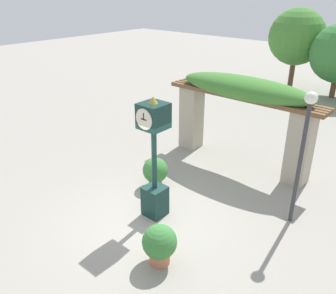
% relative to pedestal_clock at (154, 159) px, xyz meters
% --- Properties ---
extents(ground_plane, '(60.00, 60.00, 0.00)m').
position_rel_pedestal_clock_xyz_m(ground_plane, '(0.05, -0.26, -1.57)').
color(ground_plane, gray).
extents(pedestal_clock, '(0.59, 0.64, 3.12)m').
position_rel_pedestal_clock_xyz_m(pedestal_clock, '(0.00, 0.00, 0.00)').
color(pedestal_clock, '#14332D').
rests_on(pedestal_clock, ground).
extents(pergola, '(5.15, 1.23, 2.86)m').
position_rel_pedestal_clock_xyz_m(pergola, '(0.05, 3.94, 0.51)').
color(pergola, '#A89E89').
rests_on(pergola, ground).
extents(potted_plant_near_left, '(0.73, 0.73, 0.91)m').
position_rel_pedestal_clock_xyz_m(potted_plant_near_left, '(1.27, -1.22, -1.08)').
color(potted_plant_near_left, '#B26B4C').
rests_on(potted_plant_near_left, ground).
extents(potted_plant_near_right, '(0.73, 0.73, 0.89)m').
position_rel_pedestal_clock_xyz_m(potted_plant_near_right, '(-0.94, 1.02, -1.09)').
color(potted_plant_near_right, '#9E563D').
rests_on(potted_plant_near_right, ground).
extents(lamp_post, '(0.28, 0.28, 3.31)m').
position_rel_pedestal_clock_xyz_m(lamp_post, '(2.73, 2.02, 0.64)').
color(lamp_post, '#333338').
rests_on(lamp_post, ground).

